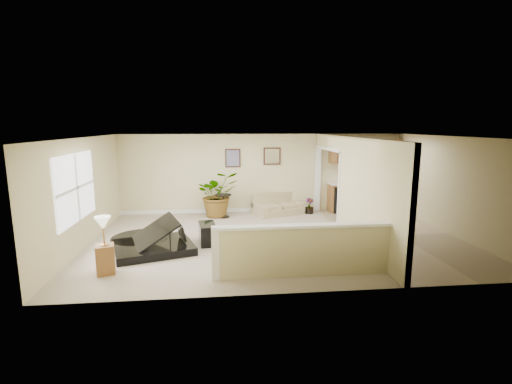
{
  "coord_description": "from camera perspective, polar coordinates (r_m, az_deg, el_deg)",
  "views": [
    {
      "loc": [
        -1.44,
        -8.71,
        2.78
      ],
      "look_at": [
        -0.48,
        0.4,
        1.12
      ],
      "focal_mm": 26.0,
      "sensor_mm": 36.0,
      "label": 1
    }
  ],
  "objects": [
    {
      "name": "kitchen_vinyl",
      "position": [
        10.23,
        21.07,
        -6.17
      ],
      "size": [
        2.7,
        6.0,
        0.01
      ],
      "primitive_type": "cube",
      "color": "tan",
      "rests_on": "floor"
    },
    {
      "name": "piano",
      "position": [
        8.68,
        -15.77,
        -4.26
      ],
      "size": [
        2.29,
        2.27,
        1.58
      ],
      "rotation": [
        0.0,
        0.0,
        0.31
      ],
      "color": "black",
      "rests_on": "floor"
    },
    {
      "name": "ceiling",
      "position": [
        8.83,
        3.43,
        8.45
      ],
      "size": [
        9.0,
        6.0,
        0.04
      ],
      "primitive_type": "cube",
      "color": "white",
      "rests_on": "back_wall"
    },
    {
      "name": "wall_art_left",
      "position": [
        11.74,
        -3.58,
        5.23
      ],
      "size": [
        0.48,
        0.04,
        0.58
      ],
      "color": "#381D14",
      "rests_on": "back_wall"
    },
    {
      "name": "small_plant",
      "position": [
        11.9,
        8.22,
        -2.3
      ],
      "size": [
        0.31,
        0.31,
        0.49
      ],
      "color": "black",
      "rests_on": "floor"
    },
    {
      "name": "palm_plant",
      "position": [
        11.39,
        -5.93,
        -0.36
      ],
      "size": [
        1.49,
        1.37,
        1.4
      ],
      "color": "black",
      "rests_on": "floor"
    },
    {
      "name": "lamp_stand",
      "position": [
        7.6,
        -22.25,
        -8.21
      ],
      "size": [
        0.4,
        0.4,
        1.11
      ],
      "color": "brown",
      "rests_on": "floor"
    },
    {
      "name": "kitchen_cabinets",
      "position": [
        12.49,
        15.86,
        1.09
      ],
      "size": [
        2.36,
        0.65,
        2.33
      ],
      "color": "brown",
      "rests_on": "floor"
    },
    {
      "name": "back_wall",
      "position": [
        11.9,
        1.02,
        2.89
      ],
      "size": [
        9.0,
        0.04,
        2.5
      ],
      "primitive_type": "cube",
      "color": "beige",
      "rests_on": "floor"
    },
    {
      "name": "wall_mirror",
      "position": [
        11.85,
        2.49,
        5.53
      ],
      "size": [
        0.55,
        0.04,
        0.55
      ],
      "color": "#381D14",
      "rests_on": "back_wall"
    },
    {
      "name": "piano_bench",
      "position": [
        8.91,
        -7.5,
        -6.37
      ],
      "size": [
        0.46,
        0.77,
        0.48
      ],
      "primitive_type": "cube",
      "rotation": [
        0.0,
        0.0,
        0.13
      ],
      "color": "black",
      "rests_on": "floor"
    },
    {
      "name": "accent_table",
      "position": [
        11.29,
        -5.02,
        -1.65
      ],
      "size": [
        0.49,
        0.49,
        0.71
      ],
      "color": "black",
      "rests_on": "floor"
    },
    {
      "name": "right_wall",
      "position": [
        10.65,
        27.99,
        0.81
      ],
      "size": [
        0.04,
        6.0,
        2.5
      ],
      "primitive_type": "cube",
      "color": "beige",
      "rests_on": "floor"
    },
    {
      "name": "floor",
      "position": [
        9.26,
        3.26,
        -7.21
      ],
      "size": [
        9.0,
        9.0,
        0.0
      ],
      "primitive_type": "plane",
      "color": "tan",
      "rests_on": "ground"
    },
    {
      "name": "left_wall",
      "position": [
        9.36,
        -24.98,
        -0.1
      ],
      "size": [
        0.04,
        6.0,
        2.5
      ],
      "primitive_type": "cube",
      "color": "beige",
      "rests_on": "floor"
    },
    {
      "name": "loveseat",
      "position": [
        11.74,
        3.33,
        -1.83
      ],
      "size": [
        1.75,
        1.31,
        0.85
      ],
      "rotation": [
        0.0,
        0.0,
        0.35
      ],
      "color": "tan",
      "rests_on": "floor"
    },
    {
      "name": "pony_half_wall",
      "position": [
        6.97,
        6.98,
        -8.75
      ],
      "size": [
        3.42,
        0.22,
        1.0
      ],
      "color": "beige",
      "rests_on": "floor"
    },
    {
      "name": "front_wall",
      "position": [
        6.09,
        7.9,
        -4.38
      ],
      "size": [
        9.0,
        0.04,
        2.5
      ],
      "primitive_type": "cube",
      "color": "beige",
      "rests_on": "floor"
    },
    {
      "name": "left_window",
      "position": [
        8.86,
        -26.01,
        0.6
      ],
      "size": [
        0.05,
        2.15,
        1.45
      ],
      "primitive_type": "cube",
      "color": "white",
      "rests_on": "left_wall"
    },
    {
      "name": "interior_partition",
      "position": [
        9.66,
        13.7,
        0.69
      ],
      "size": [
        0.18,
        5.99,
        2.5
      ],
      "color": "beige",
      "rests_on": "floor"
    }
  ]
}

